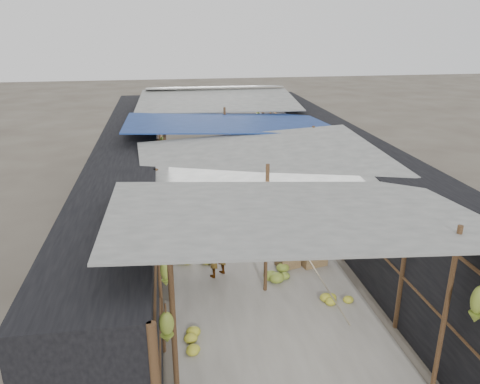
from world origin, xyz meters
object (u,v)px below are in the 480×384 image
black_basin (301,223)px  shopper_blue (231,187)px  crate_near (288,261)px  vendor_elderly (217,246)px  vendor_seated (281,178)px

black_basin → shopper_blue: 2.18m
crate_near → vendor_elderly: bearing=170.1°
vendor_elderly → vendor_seated: vendor_elderly is taller
shopper_blue → vendor_seated: 2.32m
crate_near → black_basin: (0.89, 2.01, -0.05)m
black_basin → vendor_seated: 2.71m
black_basin → vendor_seated: bearing=87.2°
black_basin → shopper_blue: bearing=143.2°
crate_near → black_basin: crate_near is taller
black_basin → vendor_seated: (0.13, 2.69, 0.35)m
crate_near → shopper_blue: (-0.77, 3.25, 0.61)m
vendor_elderly → shopper_blue: (0.78, 3.40, 0.05)m
shopper_blue → vendor_seated: bearing=4.8°
black_basin → vendor_elderly: bearing=-138.5°
shopper_blue → vendor_seated: size_ratio=1.75×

